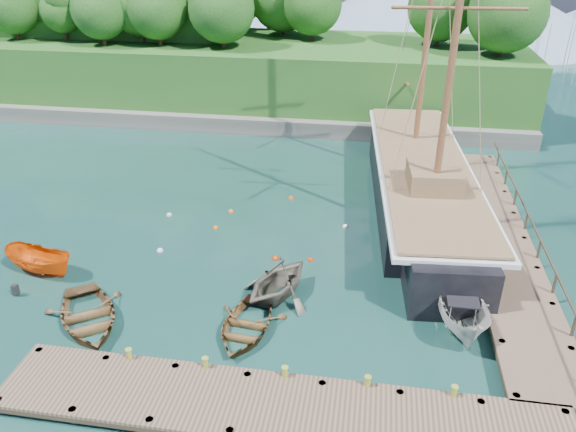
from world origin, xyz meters
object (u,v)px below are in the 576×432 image
cabin_boat_white (458,324)px  rowboat_0 (89,323)px  rowboat_1 (278,297)px  motorboat_orange (43,272)px  rowboat_2 (245,332)px  schooner (421,187)px

cabin_boat_white → rowboat_0: bearing=-176.9°
cabin_boat_white → rowboat_1: bearing=169.1°
motorboat_orange → rowboat_1: bearing=-77.0°
rowboat_1 → cabin_boat_white: bearing=21.7°
motorboat_orange → rowboat_0: bearing=-115.1°
rowboat_1 → rowboat_2: size_ratio=0.97×
rowboat_2 → rowboat_1: bearing=76.2°
rowboat_0 → schooner: size_ratio=0.16×
rowboat_1 → schooner: size_ratio=0.14×
motorboat_orange → schooner: schooner is taller
schooner → motorboat_orange: bearing=-154.8°
motorboat_orange → schooner: 21.54m
rowboat_0 → rowboat_1: (7.70, 3.18, 0.00)m
rowboat_0 → rowboat_1: bearing=-12.6°
rowboat_1 → rowboat_2: rowboat_1 is taller
schooner → rowboat_2: bearing=-124.4°
rowboat_2 → cabin_boat_white: bearing=17.6°
rowboat_1 → cabin_boat_white: (8.00, -0.70, 0.00)m
rowboat_0 → rowboat_2: size_ratio=1.14×
rowboat_2 → motorboat_orange: 11.31m
rowboat_0 → rowboat_1: rowboat_1 is taller
cabin_boat_white → schooner: 11.59m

